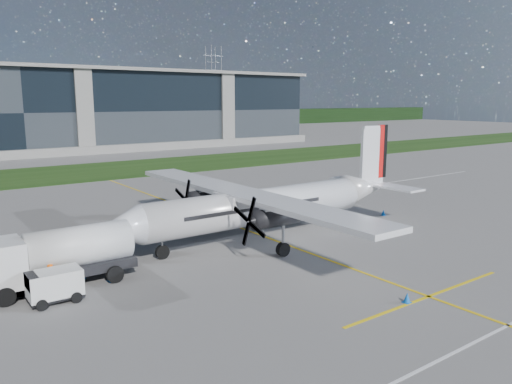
{
  "coord_description": "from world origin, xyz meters",
  "views": [
    {
      "loc": [
        -17.72,
        -19.96,
        9.64
      ],
      "look_at": [
        3.14,
        8.87,
        3.06
      ],
      "focal_mm": 35.0,
      "sensor_mm": 36.0,
      "label": 1
    }
  ],
  "objects_px": {
    "pylon_east": "(214,86)",
    "safety_cone_tail": "(383,212)",
    "fuel_tanker_truck": "(45,260)",
    "safety_cone_fwd": "(81,274)",
    "ground_crew_person": "(52,277)",
    "turboprop_aircraft": "(268,185)",
    "safety_cone_nose_stbd": "(115,256)",
    "safety_cone_nose_port": "(112,277)",
    "safety_cone_portwing": "(407,298)",
    "safety_cone_stbdwing": "(168,207)",
    "baggage_tug": "(55,286)"
  },
  "relations": [
    {
      "from": "safety_cone_tail",
      "to": "safety_cone_fwd",
      "type": "xyz_separation_m",
      "value": [
        -25.42,
        -0.35,
        0.0
      ]
    },
    {
      "from": "safety_cone_portwing",
      "to": "safety_cone_stbdwing",
      "type": "xyz_separation_m",
      "value": [
        -0.08,
        25.67,
        0.0
      ]
    },
    {
      "from": "fuel_tanker_truck",
      "to": "safety_cone_nose_port",
      "type": "relative_size",
      "value": 16.4
    },
    {
      "from": "safety_cone_portwing",
      "to": "safety_cone_nose_port",
      "type": "bearing_deg",
      "value": 133.36
    },
    {
      "from": "fuel_tanker_truck",
      "to": "turboprop_aircraft",
      "type": "bearing_deg",
      "value": 3.91
    },
    {
      "from": "safety_cone_nose_port",
      "to": "safety_cone_fwd",
      "type": "height_order",
      "value": "same"
    },
    {
      "from": "fuel_tanker_truck",
      "to": "safety_cone_fwd",
      "type": "height_order",
      "value": "fuel_tanker_truck"
    },
    {
      "from": "ground_crew_person",
      "to": "safety_cone_nose_stbd",
      "type": "relative_size",
      "value": 3.69
    },
    {
      "from": "fuel_tanker_truck",
      "to": "safety_cone_nose_port",
      "type": "distance_m",
      "value": 3.46
    },
    {
      "from": "turboprop_aircraft",
      "to": "safety_cone_stbdwing",
      "type": "height_order",
      "value": "turboprop_aircraft"
    },
    {
      "from": "fuel_tanker_truck",
      "to": "baggage_tug",
      "type": "bearing_deg",
      "value": -92.72
    },
    {
      "from": "safety_cone_nose_port",
      "to": "safety_cone_fwd",
      "type": "relative_size",
      "value": 1.0
    },
    {
      "from": "turboprop_aircraft",
      "to": "fuel_tanker_truck",
      "type": "height_order",
      "value": "turboprop_aircraft"
    },
    {
      "from": "safety_cone_nose_port",
      "to": "safety_cone_portwing",
      "type": "height_order",
      "value": "same"
    },
    {
      "from": "pylon_east",
      "to": "fuel_tanker_truck",
      "type": "relative_size",
      "value": 3.66
    },
    {
      "from": "pylon_east",
      "to": "safety_cone_stbdwing",
      "type": "relative_size",
      "value": 60.0
    },
    {
      "from": "safety_cone_portwing",
      "to": "safety_cone_tail",
      "type": "bearing_deg",
      "value": 43.35
    },
    {
      "from": "safety_cone_nose_port",
      "to": "safety_cone_tail",
      "type": "distance_m",
      "value": 24.31
    },
    {
      "from": "safety_cone_fwd",
      "to": "ground_crew_person",
      "type": "bearing_deg",
      "value": -140.57
    },
    {
      "from": "safety_cone_nose_port",
      "to": "fuel_tanker_truck",
      "type": "bearing_deg",
      "value": 163.19
    },
    {
      "from": "pylon_east",
      "to": "safety_cone_tail",
      "type": "distance_m",
      "value": 159.73
    },
    {
      "from": "baggage_tug",
      "to": "safety_cone_nose_stbd",
      "type": "bearing_deg",
      "value": 44.37
    },
    {
      "from": "turboprop_aircraft",
      "to": "safety_cone_nose_stbd",
      "type": "height_order",
      "value": "turboprop_aircraft"
    },
    {
      "from": "pylon_east",
      "to": "fuel_tanker_truck",
      "type": "distance_m",
      "value": 174.01
    },
    {
      "from": "ground_crew_person",
      "to": "safety_cone_nose_port",
      "type": "xyz_separation_m",
      "value": [
        3.06,
        0.11,
        -0.67
      ]
    },
    {
      "from": "baggage_tug",
      "to": "safety_cone_nose_port",
      "type": "height_order",
      "value": "baggage_tug"
    },
    {
      "from": "ground_crew_person",
      "to": "safety_cone_nose_stbd",
      "type": "height_order",
      "value": "ground_crew_person"
    },
    {
      "from": "pylon_east",
      "to": "baggage_tug",
      "type": "xyz_separation_m",
      "value": [
        -97.22,
        -145.77,
        -14.21
      ]
    },
    {
      "from": "ground_crew_person",
      "to": "safety_cone_nose_port",
      "type": "distance_m",
      "value": 3.13
    },
    {
      "from": "fuel_tanker_truck",
      "to": "safety_cone_nose_stbd",
      "type": "relative_size",
      "value": 16.4
    },
    {
      "from": "safety_cone_portwing",
      "to": "safety_cone_fwd",
      "type": "bearing_deg",
      "value": 132.95
    },
    {
      "from": "fuel_tanker_truck",
      "to": "safety_cone_fwd",
      "type": "relative_size",
      "value": 16.4
    },
    {
      "from": "ground_crew_person",
      "to": "safety_cone_portwing",
      "type": "xyz_separation_m",
      "value": [
        13.59,
        -11.05,
        -0.67
      ]
    },
    {
      "from": "safety_cone_stbdwing",
      "to": "safety_cone_nose_stbd",
      "type": "bearing_deg",
      "value": -129.08
    },
    {
      "from": "ground_crew_person",
      "to": "safety_cone_portwing",
      "type": "bearing_deg",
      "value": -100.63
    },
    {
      "from": "safety_cone_portwing",
      "to": "safety_cone_fwd",
      "type": "relative_size",
      "value": 1.0
    },
    {
      "from": "fuel_tanker_truck",
      "to": "safety_cone_portwing",
      "type": "xyz_separation_m",
      "value": [
        13.61,
        -12.09,
        -1.29
      ]
    },
    {
      "from": "turboprop_aircraft",
      "to": "safety_cone_nose_stbd",
      "type": "bearing_deg",
      "value": 171.76
    },
    {
      "from": "fuel_tanker_truck",
      "to": "safety_cone_nose_port",
      "type": "height_order",
      "value": "fuel_tanker_truck"
    },
    {
      "from": "safety_cone_nose_port",
      "to": "safety_cone_fwd",
      "type": "xyz_separation_m",
      "value": [
        -1.18,
        1.43,
        0.0
      ]
    },
    {
      "from": "ground_crew_person",
      "to": "safety_cone_fwd",
      "type": "relative_size",
      "value": 3.69
    },
    {
      "from": "ground_crew_person",
      "to": "safety_cone_fwd",
      "type": "height_order",
      "value": "ground_crew_person"
    },
    {
      "from": "safety_cone_nose_stbd",
      "to": "safety_cone_fwd",
      "type": "distance_m",
      "value": 3.4
    },
    {
      "from": "turboprop_aircraft",
      "to": "safety_cone_portwing",
      "type": "distance_m",
      "value": 13.69
    },
    {
      "from": "pylon_east",
      "to": "safety_cone_portwing",
      "type": "relative_size",
      "value": 60.0
    },
    {
      "from": "safety_cone_nose_port",
      "to": "safety_cone_stbdwing",
      "type": "xyz_separation_m",
      "value": [
        10.46,
        14.52,
        0.0
      ]
    },
    {
      "from": "safety_cone_stbdwing",
      "to": "safety_cone_portwing",
      "type": "bearing_deg",
      "value": -89.83
    },
    {
      "from": "pylon_east",
      "to": "safety_cone_stbdwing",
      "type": "xyz_separation_m",
      "value": [
        -83.59,
        -130.17,
        -14.75
      ]
    },
    {
      "from": "safety_cone_nose_stbd",
      "to": "fuel_tanker_truck",
      "type": "bearing_deg",
      "value": -150.74
    },
    {
      "from": "safety_cone_stbdwing",
      "to": "safety_cone_fwd",
      "type": "relative_size",
      "value": 1.0
    }
  ]
}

